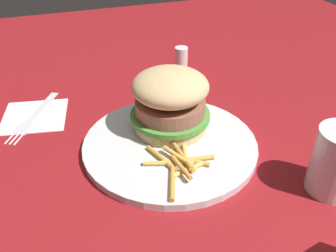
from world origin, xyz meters
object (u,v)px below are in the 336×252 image
Objects in this scene: sandwich at (170,100)px; salt_shaker at (181,60)px; drink_glass at (336,165)px; plate at (168,145)px; fork at (34,115)px; fries_pile at (180,162)px; napkin at (35,116)px.

sandwich reaches higher than salt_shaker.
drink_glass reaches higher than salt_shaker.
salt_shaker reaches higher than plate.
fork is at bearing -40.99° from drink_glass.
plate is at bearing 139.58° from fork.
fries_pile is 0.21m from drink_glass.
sandwich reaches higher than napkin.
plate is 0.26m from napkin.
salt_shaker is (0.06, -0.41, -0.01)m from drink_glass.
sandwich is 1.38× the size of drink_glass.
salt_shaker reaches higher than napkin.
sandwich is at bearing -113.83° from plate.
fries_pile is 1.34× the size of drink_glass.
fries_pile is 0.79× the size of fork.
plate reaches higher than fork.
fork is (0.00, 0.00, 0.00)m from napkin.
salt_shaker is (-0.12, -0.26, 0.02)m from plate.
drink_glass is 0.42m from salt_shaker.
fries_pile is at bearing -29.39° from drink_glass.
plate is at bearing 139.23° from napkin.
fries_pile is 0.30m from napkin.
plate is 0.28m from salt_shaker.
napkin is at bearing -40.77° from plate.
drink_glass is at bearing 150.61° from fries_pile.
fries_pile is at bearing 78.40° from sandwich.
sandwich is 0.26m from napkin.
drink_glass reaches higher than fork.
salt_shaker is at bearing -115.17° from plate.
fork is at bearing 60.67° from napkin.
drink_glass is (-0.37, 0.32, 0.04)m from fork.
drink_glass is (-0.18, 0.16, 0.04)m from plate.
drink_glass is at bearing 98.00° from salt_shaker.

